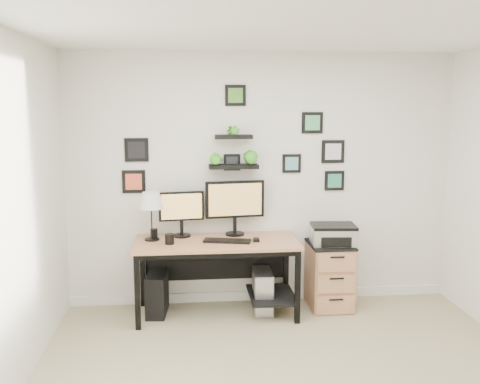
{
  "coord_description": "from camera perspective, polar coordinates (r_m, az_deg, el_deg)",
  "views": [
    {
      "loc": [
        -0.76,
        -3.44,
        2.07
      ],
      "look_at": [
        -0.24,
        1.83,
        1.2
      ],
      "focal_mm": 40.0,
      "sensor_mm": 36.0,
      "label": 1
    }
  ],
  "objects": [
    {
      "name": "room",
      "position": [
        5.84,
        2.26,
        -10.92
      ],
      "size": [
        4.0,
        4.0,
        4.0
      ],
      "color": "tan",
      "rests_on": "ground"
    },
    {
      "name": "pc_tower_black",
      "position": [
        5.48,
        -8.84,
        -10.65
      ],
      "size": [
        0.22,
        0.43,
        0.42
      ],
      "primitive_type": "cube",
      "rotation": [
        0.0,
        0.0,
        -0.08
      ],
      "color": "black",
      "rests_on": "ground"
    },
    {
      "name": "keyboard",
      "position": [
        5.21,
        -1.38,
        -5.22
      ],
      "size": [
        0.48,
        0.24,
        0.02
      ],
      "primitive_type": "cube",
      "rotation": [
        0.0,
        0.0,
        -0.23
      ],
      "color": "black",
      "rests_on": "desk"
    },
    {
      "name": "desk",
      "position": [
        5.32,
        -2.14,
        -6.44
      ],
      "size": [
        1.6,
        0.7,
        0.75
      ],
      "color": "tan",
      "rests_on": "ground"
    },
    {
      "name": "mug",
      "position": [
        5.16,
        -7.52,
        -4.99
      ],
      "size": [
        0.09,
        0.09,
        0.1
      ],
      "primitive_type": "cylinder",
      "color": "black",
      "rests_on": "desk"
    },
    {
      "name": "monitor_left",
      "position": [
        5.38,
        -6.26,
        -1.97
      ],
      "size": [
        0.45,
        0.2,
        0.46
      ],
      "color": "black",
      "rests_on": "desk"
    },
    {
      "name": "mouse",
      "position": [
        5.24,
        1.74,
        -5.11
      ],
      "size": [
        0.07,
        0.1,
        0.03
      ],
      "primitive_type": "cube",
      "rotation": [
        0.0,
        0.0,
        -0.08
      ],
      "color": "black",
      "rests_on": "desk"
    },
    {
      "name": "monitor_right",
      "position": [
        5.41,
        -0.54,
        -1.19
      ],
      "size": [
        0.6,
        0.22,
        0.56
      ],
      "color": "black",
      "rests_on": "desk"
    },
    {
      "name": "table_lamp",
      "position": [
        5.27,
        -9.46,
        -1.02
      ],
      "size": [
        0.23,
        0.23,
        0.48
      ],
      "color": "black",
      "rests_on": "desk"
    },
    {
      "name": "pen_cup",
      "position": [
        5.42,
        -9.16,
        -4.37
      ],
      "size": [
        0.07,
        0.07,
        0.09
      ],
      "primitive_type": "cylinder",
      "color": "black",
      "rests_on": "desk"
    },
    {
      "name": "pc_tower_grey",
      "position": [
        5.49,
        2.41,
        -10.48
      ],
      "size": [
        0.2,
        0.43,
        0.42
      ],
      "color": "gray",
      "rests_on": "ground"
    },
    {
      "name": "file_cabinet",
      "position": [
        5.63,
        9.53,
        -8.74
      ],
      "size": [
        0.43,
        0.53,
        0.67
      ],
      "color": "tan",
      "rests_on": "ground"
    },
    {
      "name": "printer",
      "position": [
        5.5,
        9.92,
        -4.47
      ],
      "size": [
        0.46,
        0.39,
        0.2
      ],
      "color": "silver",
      "rests_on": "file_cabinet"
    },
    {
      "name": "wall_decor",
      "position": [
        5.41,
        -0.16,
        4.65
      ],
      "size": [
        2.3,
        0.18,
        1.09
      ],
      "color": "black",
      "rests_on": "ground"
    }
  ]
}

